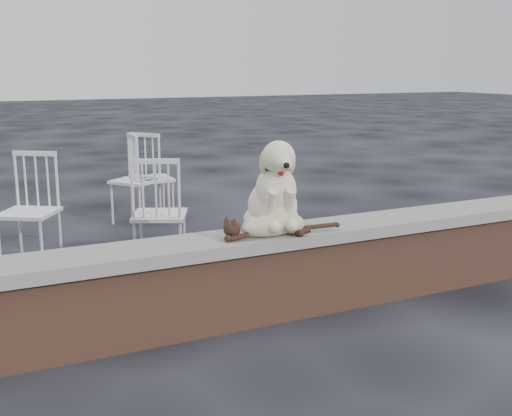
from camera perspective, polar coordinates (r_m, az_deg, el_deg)
name	(u,v)px	position (r m, az deg, el deg)	size (l,w,h in m)	color
ground	(186,331)	(4.06, -6.37, -11.06)	(60.00, 60.00, 0.00)	black
brick_wall	(185,294)	(3.96, -6.46, -7.74)	(6.00, 0.30, 0.50)	brown
capstone	(184,249)	(3.87, -6.57, -3.72)	(6.20, 0.40, 0.08)	slate
dog	(273,184)	(4.08, 1.52, 2.21)	(0.40, 0.53, 0.61)	beige
cat	(272,224)	(3.97, 1.45, -1.45)	(0.94, 0.23, 0.16)	tan
chair_d	(136,179)	(6.77, -10.88, 2.59)	(0.56, 0.56, 0.94)	white
chair_b	(28,211)	(5.51, -19.96, -0.23)	(0.56, 0.56, 0.94)	white
chair_e	(151,177)	(6.86, -9.48, 2.77)	(0.56, 0.56, 0.94)	white
chair_c	(160,213)	(5.16, -8.74, -0.43)	(0.56, 0.56, 0.94)	white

